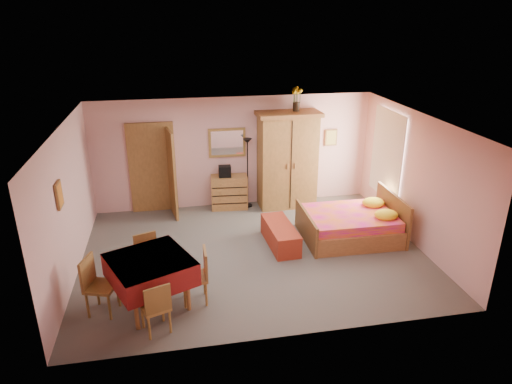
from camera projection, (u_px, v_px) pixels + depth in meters
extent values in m
plane|color=#666059|center=(254.00, 253.00, 8.88)|extent=(6.50, 6.50, 0.00)
plane|color=brown|center=(254.00, 121.00, 7.92)|extent=(6.50, 6.50, 0.00)
cube|color=#E1A6A3|center=(234.00, 152.00, 10.68)|extent=(6.50, 0.10, 2.60)
cube|color=#E1A6A3|center=(287.00, 258.00, 6.12)|extent=(6.50, 0.10, 2.60)
cube|color=#E1A6A3|center=(68.00, 204.00, 7.84)|extent=(0.10, 5.00, 2.60)
cube|color=#E1A6A3|center=(416.00, 179.00, 8.96)|extent=(0.10, 5.00, 2.60)
cube|color=#9E6B35|center=(153.00, 169.00, 10.43)|extent=(1.06, 0.12, 2.15)
cube|color=white|center=(387.00, 155.00, 10.00)|extent=(0.08, 1.40, 1.95)
cube|color=orange|center=(59.00, 195.00, 7.15)|extent=(0.04, 0.32, 0.42)
cube|color=#D8BF59|center=(331.00, 137.00, 10.97)|extent=(0.30, 0.04, 0.40)
cube|color=#A77038|center=(229.00, 192.00, 10.77)|extent=(0.88, 0.49, 0.80)
cube|color=white|center=(227.00, 143.00, 10.54)|extent=(0.86, 0.06, 0.68)
cube|color=black|center=(225.00, 171.00, 10.55)|extent=(0.29, 0.22, 0.26)
cube|color=black|center=(248.00, 173.00, 10.70)|extent=(0.24, 0.24, 1.67)
cube|color=#A27036|center=(287.00, 160.00, 10.65)|extent=(1.47, 0.78, 2.28)
cube|color=yellow|center=(296.00, 99.00, 10.20)|extent=(0.22, 0.22, 0.55)
cube|color=#E11599|center=(350.00, 217.00, 9.33)|extent=(1.96, 1.56, 0.90)
cube|color=maroon|center=(280.00, 235.00, 9.11)|extent=(0.55, 1.32, 0.43)
cube|color=maroon|center=(152.00, 283.00, 7.14)|extent=(1.52, 1.52, 0.85)
cube|color=#A67938|center=(155.00, 306.00, 6.58)|extent=(0.49, 0.49, 0.84)
cube|color=olive|center=(150.00, 260.00, 7.76)|extent=(0.51, 0.51, 0.87)
cube|color=olive|center=(101.00, 286.00, 6.97)|extent=(0.54, 0.54, 0.95)
cube|color=#A67238|center=(194.00, 276.00, 7.25)|extent=(0.41, 0.41, 0.91)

